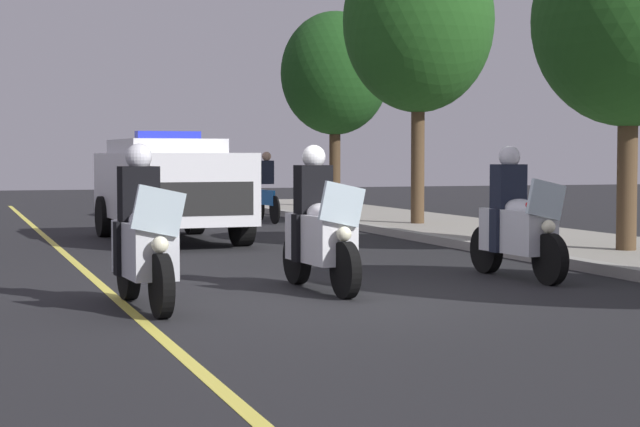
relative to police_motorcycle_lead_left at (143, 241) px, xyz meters
The scene contains 10 objects.
ground_plane 2.42m from the police_motorcycle_lead_left, 98.05° to the left, with size 80.00×80.00×0.00m, color black.
lane_stripe_center 0.78m from the police_motorcycle_lead_left, 152.98° to the right, with size 48.00×0.12×0.01m, color #E0D14C.
police_motorcycle_lead_left is the anchor object (origin of this frame).
police_motorcycle_lead_right 2.34m from the police_motorcycle_lead_left, 109.62° to the left, with size 2.14×0.61×1.72m.
police_motorcycle_trailing 5.15m from the police_motorcycle_lead_left, 102.87° to the left, with size 2.14×0.61×1.72m.
police_suv 8.94m from the police_motorcycle_lead_left, 167.36° to the left, with size 5.01×2.31×2.05m.
cyclist_background 14.46m from the police_motorcycle_lead_left, 158.91° to the left, with size 1.76×0.33×1.69m.
tree_mid_block 9.39m from the police_motorcycle_lead_left, 112.30° to the left, with size 3.06×3.06×5.29m.
tree_far_back 13.81m from the police_motorcycle_lead_left, 143.60° to the left, with size 3.32×3.32×6.46m.
tree_behind_suv 21.16m from the police_motorcycle_lead_left, 154.89° to the left, with size 3.21×3.21×5.75m.
Camera 1 is at (11.49, -4.16, 1.59)m, focal length 60.50 mm.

